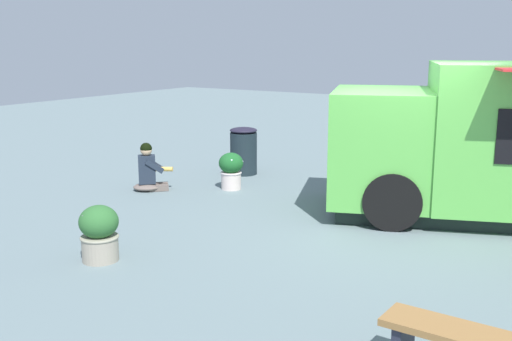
{
  "coord_description": "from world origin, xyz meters",
  "views": [
    {
      "loc": [
        -8.71,
        -3.07,
        2.71
      ],
      "look_at": [
        -0.85,
        1.92,
        0.72
      ],
      "focal_mm": 42.77,
      "sensor_mm": 36.0,
      "label": 1
    }
  ],
  "objects_px": {
    "person_customer": "(149,172)",
    "planter_flowering_near": "(231,169)",
    "food_truck": "(504,145)",
    "planter_flowering_far": "(99,232)",
    "trash_bin": "(244,150)"
  },
  "relations": [
    {
      "from": "person_customer",
      "to": "planter_flowering_near",
      "type": "relative_size",
      "value": 1.3
    },
    {
      "from": "food_truck",
      "to": "planter_flowering_near",
      "type": "relative_size",
      "value": 7.86
    },
    {
      "from": "food_truck",
      "to": "person_customer",
      "type": "bearing_deg",
      "value": 105.18
    },
    {
      "from": "person_customer",
      "to": "planter_flowering_far",
      "type": "bearing_deg",
      "value": -147.31
    },
    {
      "from": "food_truck",
      "to": "trash_bin",
      "type": "height_order",
      "value": "food_truck"
    },
    {
      "from": "planter_flowering_near",
      "to": "trash_bin",
      "type": "xyz_separation_m",
      "value": [
        1.23,
        0.54,
        0.12
      ]
    },
    {
      "from": "person_customer",
      "to": "planter_flowering_far",
      "type": "relative_size",
      "value": 1.25
    },
    {
      "from": "food_truck",
      "to": "planter_flowering_near",
      "type": "xyz_separation_m",
      "value": [
        -0.69,
        4.6,
        -0.77
      ]
    },
    {
      "from": "person_customer",
      "to": "planter_flowering_far",
      "type": "height_order",
      "value": "person_customer"
    },
    {
      "from": "food_truck",
      "to": "planter_flowering_far",
      "type": "distance_m",
      "value": 6.1
    },
    {
      "from": "food_truck",
      "to": "person_customer",
      "type": "relative_size",
      "value": 6.07
    },
    {
      "from": "planter_flowering_near",
      "to": "planter_flowering_far",
      "type": "distance_m",
      "value": 4.06
    },
    {
      "from": "person_customer",
      "to": "planter_flowering_far",
      "type": "xyz_separation_m",
      "value": [
        -3.1,
        -1.99,
        0.02
      ]
    },
    {
      "from": "planter_flowering_far",
      "to": "trash_bin",
      "type": "relative_size",
      "value": 0.73
    },
    {
      "from": "food_truck",
      "to": "trash_bin",
      "type": "distance_m",
      "value": 5.21
    }
  ]
}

